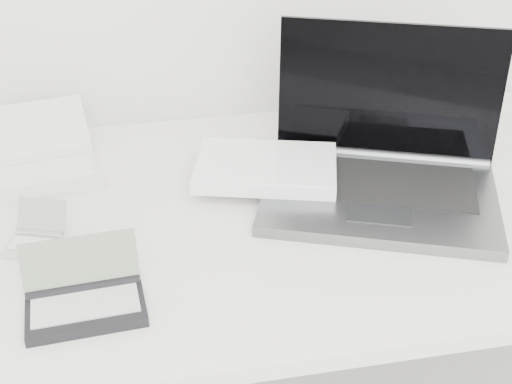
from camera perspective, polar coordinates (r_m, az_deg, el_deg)
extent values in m
cube|color=white|center=(1.35, 0.93, -1.69)|extent=(1.60, 0.80, 0.03)
cylinder|color=silver|center=(2.08, 19.46, -2.53)|extent=(0.04, 0.04, 0.70)
cube|color=slate|center=(1.36, 9.84, -0.55)|extent=(0.51, 0.43, 0.02)
cube|color=black|center=(1.39, 9.94, 0.81)|extent=(0.39, 0.28, 0.00)
cube|color=black|center=(1.44, 10.57, 7.89)|extent=(0.42, 0.18, 0.27)
cylinder|color=slate|center=(1.49, 10.05, 2.86)|extent=(0.41, 0.18, 0.03)
cube|color=#333538|center=(1.30, 9.81, -1.61)|extent=(0.13, 0.11, 0.00)
cube|color=white|center=(1.39, 0.81, 1.96)|extent=(0.31, 0.25, 0.03)
cube|color=white|center=(1.39, 0.81, 2.48)|extent=(0.30, 0.24, 0.00)
cube|color=silver|center=(1.47, -16.48, 1.01)|extent=(0.24, 0.18, 0.02)
cube|color=silver|center=(1.48, -16.60, 1.59)|extent=(0.20, 0.12, 0.00)
cube|color=silver|center=(1.57, -17.30, 4.78)|extent=(0.23, 0.15, 0.08)
cylinder|color=silver|center=(1.53, -16.84, 2.57)|extent=(0.21, 0.05, 0.02)
cube|color=silver|center=(1.28, -17.48, -4.26)|extent=(0.10, 0.09, 0.01)
cube|color=silver|center=(1.28, -17.54, -3.98)|extent=(0.08, 0.06, 0.00)
cube|color=#99A597|center=(1.30, -16.78, -1.82)|extent=(0.09, 0.06, 0.05)
cylinder|color=silver|center=(1.30, -16.94, -3.21)|extent=(0.08, 0.04, 0.01)
cube|color=black|center=(1.12, -13.42, -9.36)|extent=(0.18, 0.11, 0.02)
cube|color=#A8A8A8|center=(1.12, -13.49, -8.82)|extent=(0.16, 0.08, 0.00)
cube|color=slate|center=(1.14, -13.90, -5.48)|extent=(0.18, 0.04, 0.08)
cylinder|color=black|center=(1.15, -13.61, -7.53)|extent=(0.18, 0.03, 0.02)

